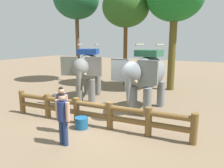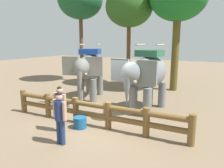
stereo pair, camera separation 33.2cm
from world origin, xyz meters
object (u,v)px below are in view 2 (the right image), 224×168
object	(u,v)px
log_fence	(91,111)
elephant_near_left	(89,69)
tree_far_right	(80,0)
elephant_center	(147,74)
tree_far_left	(129,7)
feed_bucket	(80,122)
tourist_woman_in_black	(60,115)
tourist_man_in_blue	(60,106)

from	to	relation	value
log_fence	elephant_near_left	xyz separation A→B (m)	(-2.41, 3.16, 1.15)
tree_far_right	elephant_center	bearing A→B (deg)	-31.86
tree_far_left	feed_bucket	xyz separation A→B (m)	(2.08, -8.27, -5.39)
tourist_woman_in_black	tourist_man_in_blue	bearing A→B (deg)	133.56
elephant_near_left	tourist_man_in_blue	bearing A→B (deg)	-66.99
elephant_near_left	elephant_center	distance (m)	3.63
tree_far_left	tourist_woman_in_black	bearing A→B (deg)	-76.13
elephant_center	tourist_woman_in_black	xyz separation A→B (m)	(-1.13, -4.49, -0.78)
elephant_near_left	tree_far_right	bearing A→B (deg)	132.73
tree_far_right	log_fence	bearing A→B (deg)	-49.47
tree_far_right	tree_far_left	bearing A→B (deg)	6.39
elephant_near_left	tree_far_right	world-z (taller)	tree_far_right
log_fence	elephant_center	world-z (taller)	elephant_center
elephant_center	tree_far_right	xyz separation A→B (m)	(-7.51, 4.67, 4.58)
elephant_near_left	elephant_center	size ratio (longest dim) A/B	1.01
log_fence	feed_bucket	bearing A→B (deg)	-118.35
tourist_woman_in_black	tourist_man_in_blue	size ratio (longest dim) A/B	1.01
elephant_center	tree_far_right	size ratio (longest dim) A/B	0.47
log_fence	tree_far_right	size ratio (longest dim) A/B	0.98
tourist_man_in_blue	feed_bucket	world-z (taller)	tourist_man_in_blue
tree_far_left	tourist_man_in_blue	bearing A→B (deg)	-79.30
tree_far_right	feed_bucket	distance (m)	11.66
elephant_near_left	tree_far_left	bearing A→B (deg)	88.70
tree_far_left	tree_far_right	xyz separation A→B (m)	(-4.01, -0.45, 0.75)
log_fence	tree_far_right	xyz separation A→B (m)	(-6.32, 7.39, 5.76)
tourist_woman_in_black	feed_bucket	world-z (taller)	tourist_woman_in_black
log_fence	elephant_near_left	world-z (taller)	elephant_near_left
elephant_center	tourist_man_in_blue	bearing A→B (deg)	-115.86
elephant_center	tourist_man_in_blue	world-z (taller)	elephant_center
log_fence	tourist_man_in_blue	xyz separation A→B (m)	(-0.63, -1.04, 0.38)
log_fence	tree_far_right	distance (m)	11.30
elephant_center	tourist_woman_in_black	world-z (taller)	elephant_center
feed_bucket	log_fence	bearing A→B (deg)	61.65
tourist_man_in_blue	feed_bucket	xyz separation A→B (m)	(0.40, 0.61, -0.77)
tourist_woman_in_black	tree_far_left	xyz separation A→B (m)	(-2.37, 9.61, 4.61)
elephant_center	tree_far_left	size ratio (longest dim) A/B	0.52
log_fence	tree_far_right	bearing A→B (deg)	130.53
tree_far_left	tree_far_right	world-z (taller)	tree_far_right
elephant_near_left	elephant_center	world-z (taller)	elephant_center
elephant_near_left	elephant_center	xyz separation A→B (m)	(3.61, -0.44, 0.02)
elephant_near_left	feed_bucket	bearing A→B (deg)	-58.71
tourist_man_in_blue	tree_far_right	size ratio (longest dim) A/B	0.22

